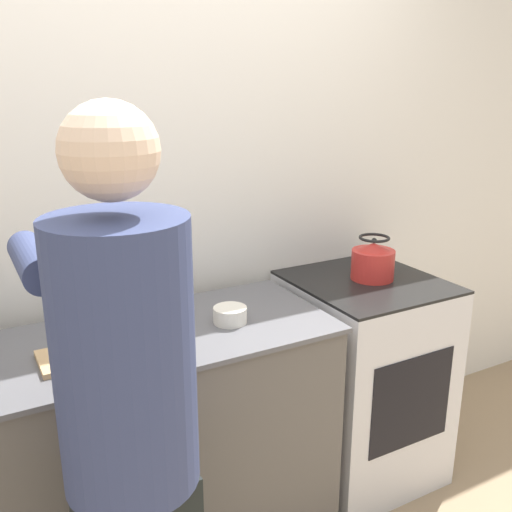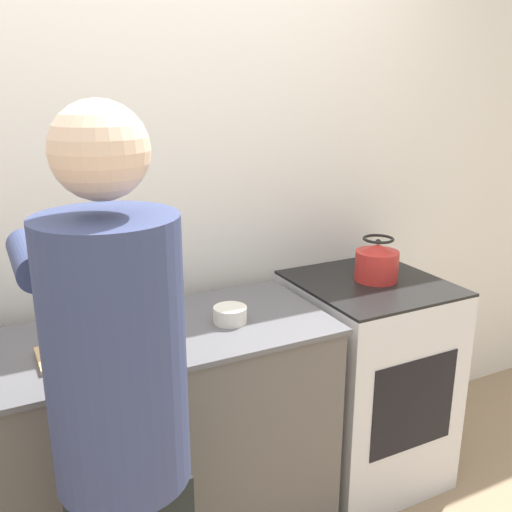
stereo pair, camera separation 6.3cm
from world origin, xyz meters
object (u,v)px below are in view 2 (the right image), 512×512
kettle (377,262)px  cutting_board (93,350)px  person (120,426)px  knife (94,347)px  oven (365,379)px

kettle → cutting_board: bearing=-175.0°
person → cutting_board: size_ratio=5.09×
person → knife: bearing=86.0°
cutting_board → kettle: size_ratio=1.79×
kettle → knife: bearing=-175.0°
oven → person: bearing=-154.7°
knife → cutting_board: bearing=167.3°
oven → cutting_board: oven is taller
oven → kettle: 0.54m
person → knife: person is taller
oven → person: person is taller
cutting_board → knife: (0.00, 0.00, 0.01)m
person → cutting_board: 0.48m
cutting_board → knife: 0.01m
knife → oven: bearing=-13.3°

